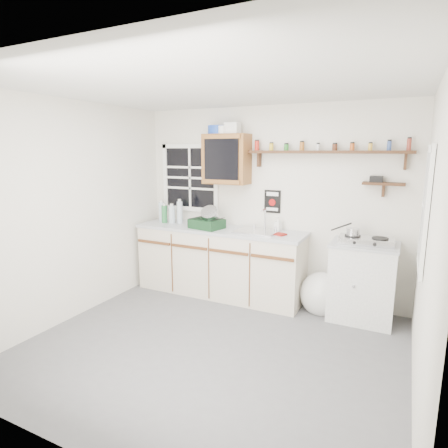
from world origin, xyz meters
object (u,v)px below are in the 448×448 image
(upper_cabinet, at_px, (226,159))
(dish_rack, at_px, (208,221))
(spice_shelf, at_px, (325,152))
(main_cabinet, at_px, (219,261))
(right_cabinet, at_px, (362,281))
(hotplate, at_px, (366,240))

(upper_cabinet, distance_m, dish_rack, 0.85)
(upper_cabinet, distance_m, spice_shelf, 1.27)
(upper_cabinet, bearing_deg, dish_rack, -126.24)
(upper_cabinet, bearing_deg, spice_shelf, 3.14)
(main_cabinet, distance_m, spice_shelf, 1.97)
(main_cabinet, xyz_separation_m, spice_shelf, (1.30, 0.21, 1.46))
(main_cabinet, height_order, dish_rack, dish_rack)
(upper_cabinet, relative_size, spice_shelf, 0.34)
(right_cabinet, bearing_deg, upper_cabinet, 176.24)
(main_cabinet, relative_size, upper_cabinet, 3.55)
(upper_cabinet, bearing_deg, right_cabinet, -3.76)
(spice_shelf, relative_size, hotplate, 3.18)
(right_cabinet, xyz_separation_m, spice_shelf, (-0.54, 0.19, 1.47))
(right_cabinet, xyz_separation_m, upper_cabinet, (-1.80, 0.12, 1.37))
(right_cabinet, relative_size, upper_cabinet, 1.40)
(main_cabinet, bearing_deg, spice_shelf, 9.33)
(dish_rack, relative_size, hotplate, 0.78)
(right_cabinet, height_order, dish_rack, dish_rack)
(spice_shelf, distance_m, hotplate, 1.14)
(spice_shelf, bearing_deg, main_cabinet, -170.67)
(right_cabinet, height_order, hotplate, hotplate)
(upper_cabinet, height_order, hotplate, upper_cabinet)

